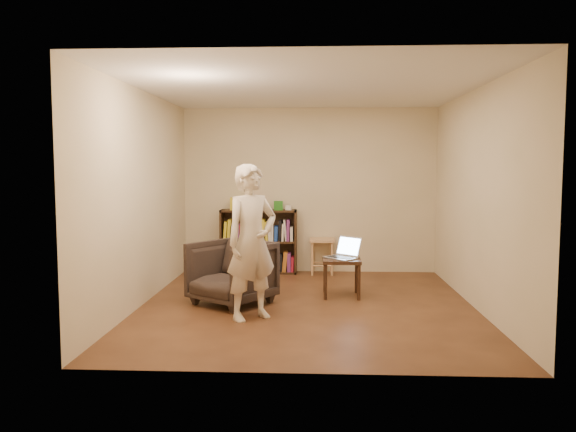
{
  "coord_description": "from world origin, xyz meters",
  "views": [
    {
      "loc": [
        0.1,
        -6.68,
        1.67
      ],
      "look_at": [
        -0.25,
        0.35,
        1.06
      ],
      "focal_mm": 35.0,
      "sensor_mm": 36.0,
      "label": 1
    }
  ],
  "objects_px": {
    "armchair": "(232,272)",
    "laptop": "(343,254)",
    "bookshelf": "(259,245)",
    "side_table": "(341,265)",
    "person": "(252,242)",
    "stool": "(322,246)"
  },
  "relations": [
    {
      "from": "bookshelf",
      "to": "stool",
      "type": "height_order",
      "value": "bookshelf"
    },
    {
      "from": "bookshelf",
      "to": "laptop",
      "type": "distance_m",
      "value": 2.01
    },
    {
      "from": "stool",
      "to": "armchair",
      "type": "height_order",
      "value": "armchair"
    },
    {
      "from": "armchair",
      "to": "laptop",
      "type": "bearing_deg",
      "value": 55.31
    },
    {
      "from": "bookshelf",
      "to": "stool",
      "type": "relative_size",
      "value": 2.16
    },
    {
      "from": "armchair",
      "to": "laptop",
      "type": "height_order",
      "value": "armchair"
    },
    {
      "from": "side_table",
      "to": "bookshelf",
      "type": "bearing_deg",
      "value": 127.87
    },
    {
      "from": "bookshelf",
      "to": "armchair",
      "type": "distance_m",
      "value": 2.06
    },
    {
      "from": "stool",
      "to": "laptop",
      "type": "distance_m",
      "value": 1.52
    },
    {
      "from": "armchair",
      "to": "side_table",
      "type": "height_order",
      "value": "armchair"
    },
    {
      "from": "side_table",
      "to": "stool",
      "type": "bearing_deg",
      "value": 98.72
    },
    {
      "from": "side_table",
      "to": "armchair",
      "type": "bearing_deg",
      "value": -161.15
    },
    {
      "from": "stool",
      "to": "person",
      "type": "relative_size",
      "value": 0.33
    },
    {
      "from": "stool",
      "to": "laptop",
      "type": "height_order",
      "value": "laptop"
    },
    {
      "from": "armchair",
      "to": "person",
      "type": "xyz_separation_m",
      "value": [
        0.32,
        -0.66,
        0.46
      ]
    },
    {
      "from": "armchair",
      "to": "side_table",
      "type": "relative_size",
      "value": 1.73
    },
    {
      "from": "bookshelf",
      "to": "armchair",
      "type": "height_order",
      "value": "bookshelf"
    },
    {
      "from": "person",
      "to": "stool",
      "type": "bearing_deg",
      "value": 34.39
    },
    {
      "from": "stool",
      "to": "person",
      "type": "xyz_separation_m",
      "value": [
        -0.8,
        -2.65,
        0.4
      ]
    },
    {
      "from": "bookshelf",
      "to": "person",
      "type": "bearing_deg",
      "value": -85.83
    },
    {
      "from": "bookshelf",
      "to": "side_table",
      "type": "xyz_separation_m",
      "value": [
        1.23,
        -1.59,
        -0.03
      ]
    },
    {
      "from": "stool",
      "to": "armchair",
      "type": "relative_size",
      "value": 0.65
    }
  ]
}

